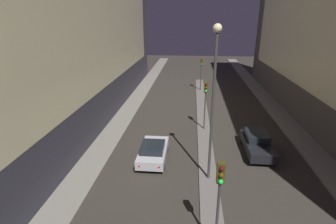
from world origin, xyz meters
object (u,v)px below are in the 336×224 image
(traffic_light_far, at_px, (201,67))
(traffic_light_near, at_px, (220,188))
(traffic_light_mid, at_px, (206,95))
(car_left_lane, at_px, (153,151))
(street_lamp, at_px, (214,86))
(car_right_lane, at_px, (257,143))

(traffic_light_far, bearing_deg, traffic_light_near, -90.00)
(traffic_light_mid, bearing_deg, car_left_lane, -123.60)
(traffic_light_far, relative_size, street_lamp, 0.47)
(street_lamp, relative_size, car_left_lane, 2.30)
(traffic_light_far, distance_m, street_lamp, 21.73)
(street_lamp, bearing_deg, car_left_lane, 152.40)
(traffic_light_near, bearing_deg, car_right_lane, 67.76)
(traffic_light_near, xyz_separation_m, car_left_lane, (-3.87, 7.56, -2.61))
(traffic_light_mid, height_order, car_right_lane, traffic_light_mid)
(traffic_light_near, xyz_separation_m, traffic_light_far, (0.00, 27.08, 0.00))
(traffic_light_mid, distance_m, street_lamp, 8.35)
(traffic_light_far, bearing_deg, car_right_lane, -77.61)
(street_lamp, relative_size, car_right_lane, 2.09)
(traffic_light_mid, distance_m, traffic_light_far, 13.69)
(car_right_lane, bearing_deg, traffic_light_far, 102.39)
(traffic_light_mid, bearing_deg, car_right_lane, -45.37)
(traffic_light_near, distance_m, traffic_light_far, 27.08)
(street_lamp, bearing_deg, car_right_lane, 45.42)
(traffic_light_far, relative_size, car_right_lane, 0.98)
(car_left_lane, xyz_separation_m, car_right_lane, (7.74, 1.90, 0.05))
(traffic_light_near, height_order, traffic_light_far, same)
(car_left_lane, bearing_deg, street_lamp, -27.60)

